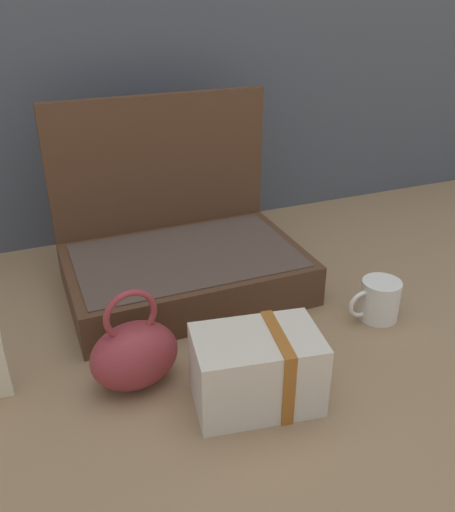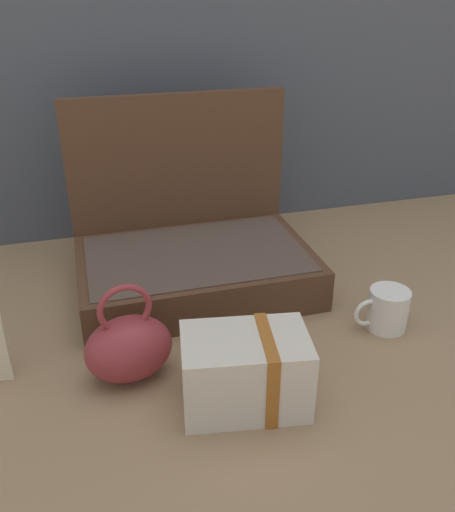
# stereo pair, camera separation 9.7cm
# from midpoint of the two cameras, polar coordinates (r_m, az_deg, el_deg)

# --- Properties ---
(ground_plane) EXTENTS (6.00, 6.00, 0.00)m
(ground_plane) POSITION_cam_midpoint_polar(r_m,az_deg,el_deg) (1.09, 3.03, -8.30)
(ground_plane) COLOR #8C6D4C
(open_suitcase) EXTENTS (0.51, 0.35, 0.41)m
(open_suitcase) POSITION_cam_midpoint_polar(r_m,az_deg,el_deg) (1.23, -1.51, 0.69)
(open_suitcase) COLOR #4C301E
(open_suitcase) RESTS_ON ground_plane
(teal_pouch_handbag) EXTENTS (0.17, 0.13, 0.19)m
(teal_pouch_handbag) POSITION_cam_midpoint_polar(r_m,az_deg,el_deg) (0.96, -7.51, -9.60)
(teal_pouch_handbag) COLOR maroon
(teal_pouch_handbag) RESTS_ON ground_plane
(cream_toiletry_bag) EXTENTS (0.22, 0.16, 0.13)m
(cream_toiletry_bag) POSITION_cam_midpoint_polar(r_m,az_deg,el_deg) (0.90, 5.24, -12.10)
(cream_toiletry_bag) COLOR beige
(cream_toiletry_bag) RESTS_ON ground_plane
(coffee_mug) EXTENTS (0.11, 0.08, 0.09)m
(coffee_mug) POSITION_cam_midpoint_polar(r_m,az_deg,el_deg) (1.14, 18.82, -5.43)
(coffee_mug) COLOR silver
(coffee_mug) RESTS_ON ground_plane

